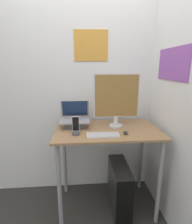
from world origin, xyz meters
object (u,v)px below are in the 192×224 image
(laptop, at_px, (75,120))
(computer_tower, at_px, (119,188))
(mouse, at_px, (126,133))
(keyboard, at_px, (103,135))
(monitor, at_px, (116,100))
(cell_phone, at_px, (76,129))

(laptop, height_order, computer_tower, laptop)
(mouse, bearing_deg, keyboard, -174.65)
(keyboard, distance_m, computer_tower, 0.71)
(monitor, bearing_deg, mouse, -76.82)
(laptop, bearing_deg, mouse, -28.27)
(computer_tower, bearing_deg, monitor, 106.24)
(keyboard, relative_size, computer_tower, 0.56)
(laptop, distance_m, computer_tower, 0.88)
(keyboard, bearing_deg, laptop, 133.41)
(monitor, distance_m, cell_phone, 0.52)
(laptop, relative_size, monitor, 0.55)
(mouse, bearing_deg, monitor, 103.18)
(laptop, height_order, keyboard, laptop)
(cell_phone, bearing_deg, keyboard, -11.16)
(keyboard, bearing_deg, mouse, 5.35)
(monitor, height_order, cell_phone, monitor)
(monitor, xyz_separation_m, keyboard, (-0.16, -0.24, -0.28))
(laptop, height_order, monitor, monitor)
(monitor, xyz_separation_m, mouse, (0.05, -0.22, -0.28))
(monitor, bearing_deg, cell_phone, -154.84)
(keyboard, xyz_separation_m, mouse, (0.22, 0.02, 0.01))
(mouse, bearing_deg, laptop, 151.73)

